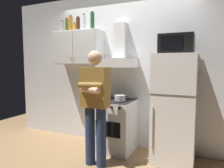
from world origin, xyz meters
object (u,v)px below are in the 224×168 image
object	(u,v)px
microwave	(176,44)
bottle_rum_dark	(78,24)
person_standing	(95,104)
bottle_liquor_amber	(71,24)
bottle_spice_jar	(75,27)
bottle_canister_steel	(62,27)
bottle_olive_oil	(67,26)
bottle_wine_green	(92,21)
refrigerator	(174,108)
bottle_vodka_clear	(84,23)
stove_oven	(115,125)
range_hood	(118,56)
cooking_pot	(120,98)
upper_cabinet	(78,48)

from	to	relation	value
microwave	bottle_rum_dark	distance (m)	1.79
person_standing	bottle_rum_dark	world-z (taller)	bottle_rum_dark
person_standing	bottle_liquor_amber	xyz separation A→B (m)	(-0.92, 0.75, 1.29)
person_standing	bottle_spice_jar	xyz separation A→B (m)	(-0.82, 0.73, 1.22)
microwave	bottle_canister_steel	size ratio (longest dim) A/B	2.20
person_standing	bottle_olive_oil	xyz separation A→B (m)	(-1.01, 0.75, 1.27)
bottle_canister_steel	bottle_wine_green	bearing A→B (deg)	3.80
bottle_liquor_amber	refrigerator	bearing A→B (deg)	-4.37
bottle_vodka_clear	microwave	bearing A→B (deg)	-3.63
stove_oven	bottle_vodka_clear	world-z (taller)	bottle_vodka_clear
range_hood	person_standing	bearing A→B (deg)	-93.91
cooking_pot	bottle_spice_jar	world-z (taller)	bottle_spice_jar
bottle_olive_oil	bottle_rum_dark	size ratio (longest dim) A/B	0.99
stove_oven	bottle_vodka_clear	bearing A→B (deg)	169.69
bottle_olive_oil	bottle_canister_steel	bearing A→B (deg)	-164.42
cooking_pot	refrigerator	bearing A→B (deg)	8.32
refrigerator	person_standing	bearing A→B (deg)	-148.77
upper_cabinet	bottle_vodka_clear	bearing A→B (deg)	-1.54
bottle_spice_jar	stove_oven	bearing A→B (deg)	-7.93
microwave	bottle_wine_green	world-z (taller)	bottle_wine_green
cooking_pot	bottle_olive_oil	size ratio (longest dim) A/B	1.05
range_hood	bottle_olive_oil	bearing A→B (deg)	179.12
bottle_spice_jar	bottle_vodka_clear	bearing A→B (deg)	0.17
stove_oven	cooking_pot	size ratio (longest dim) A/B	3.21
cooking_pot	bottle_vodka_clear	world-z (taller)	bottle_vodka_clear
person_standing	bottle_vodka_clear	xyz separation A→B (m)	(-0.62, 0.73, 1.29)
bottle_rum_dark	bottle_canister_steel	xyz separation A→B (m)	(-0.35, 0.00, -0.02)
stove_oven	bottle_vodka_clear	distance (m)	1.88
stove_oven	bottle_canister_steel	distance (m)	2.07
bottle_liquor_amber	stove_oven	bearing A→B (deg)	-8.64
bottle_spice_jar	bottle_rum_dark	world-z (taller)	bottle_rum_dark
cooking_pot	bottle_spice_jar	distance (m)	1.58
person_standing	bottle_rum_dark	size ratio (longest dim) A/B	6.31
microwave	bottle_liquor_amber	xyz separation A→B (m)	(-1.92, 0.13, 0.45)
cooking_pot	bottle_rum_dark	size ratio (longest dim) A/B	1.05
range_hood	bottle_liquor_amber	distance (m)	1.14
refrigerator	bottle_canister_steel	size ratio (longest dim) A/B	7.33
refrigerator	bottle_wine_green	bearing A→B (deg)	173.78
microwave	cooking_pot	bearing A→B (deg)	-170.43
refrigerator	microwave	bearing A→B (deg)	90.90
person_standing	bottle_liquor_amber	bearing A→B (deg)	140.75
microwave	refrigerator	bearing A→B (deg)	-89.10
bottle_wine_green	bottle_canister_steel	xyz separation A→B (m)	(-0.63, -0.04, -0.06)
bottle_canister_steel	bottle_spice_jar	bearing A→B (deg)	0.48
bottle_canister_steel	bottle_vodka_clear	bearing A→B (deg)	0.35
upper_cabinet	bottle_liquor_amber	bearing A→B (deg)	172.57
bottle_spice_jar	bottle_olive_oil	bearing A→B (deg)	173.44
person_standing	upper_cabinet	bearing A→B (deg)	135.74
cooking_pot	bottle_spice_jar	bearing A→B (deg)	166.48
bottle_rum_dark	bottle_liquor_amber	world-z (taller)	bottle_liquor_amber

